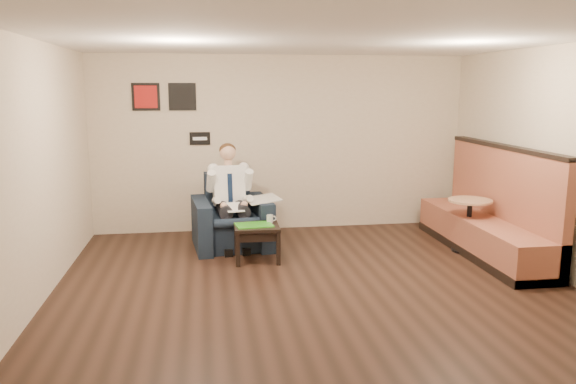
{
  "coord_description": "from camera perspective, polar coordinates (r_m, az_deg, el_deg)",
  "views": [
    {
      "loc": [
        -1.24,
        -5.95,
        2.29
      ],
      "look_at": [
        -0.16,
        1.2,
        0.94
      ],
      "focal_mm": 35.0,
      "sensor_mm": 36.0,
      "label": 1
    }
  ],
  "objects": [
    {
      "name": "wall_front",
      "position": [
        3.32,
        13.75,
        -5.24
      ],
      "size": [
        6.0,
        0.02,
        2.8
      ],
      "primitive_type": "cube",
      "color": "beige",
      "rests_on": "ground"
    },
    {
      "name": "smartphone",
      "position": [
        7.68,
        -2.92,
        -3.01
      ],
      "size": [
        0.16,
        0.1,
        0.01
      ],
      "primitive_type": "cube",
      "rotation": [
        0.0,
        0.0,
        -0.19
      ],
      "color": "black",
      "rests_on": "side_table"
    },
    {
      "name": "armchair",
      "position": [
        8.16,
        -5.76,
        -2.01
      ],
      "size": [
        1.18,
        1.18,
        1.04
      ],
      "primitive_type": "cube",
      "rotation": [
        0.0,
        0.0,
        0.1
      ],
      "color": "black",
      "rests_on": "ground"
    },
    {
      "name": "ground",
      "position": [
        6.5,
        3.05,
        -10.08
      ],
      "size": [
        6.0,
        6.0,
        0.0
      ],
      "primitive_type": "plane",
      "color": "black",
      "rests_on": "ground"
    },
    {
      "name": "ceiling",
      "position": [
        6.1,
        3.32,
        15.36
      ],
      "size": [
        6.0,
        6.0,
        0.02
      ],
      "primitive_type": "cube",
      "color": "white",
      "rests_on": "wall_back"
    },
    {
      "name": "green_folder",
      "position": [
        7.48,
        -3.46,
        -3.36
      ],
      "size": [
        0.52,
        0.4,
        0.01
      ],
      "primitive_type": "cube",
      "rotation": [
        0.0,
        0.0,
        0.12
      ],
      "color": "green",
      "rests_on": "side_table"
    },
    {
      "name": "wall_right",
      "position": [
        7.36,
        26.73,
        2.5
      ],
      "size": [
        0.02,
        6.0,
        2.8
      ],
      "primitive_type": "cube",
      "color": "beige",
      "rests_on": "ground"
    },
    {
      "name": "lap_papers",
      "position": [
        7.89,
        -5.5,
        -1.55
      ],
      "size": [
        0.29,
        0.37,
        0.01
      ],
      "primitive_type": "cube",
      "rotation": [
        0.0,
        0.0,
        0.17
      ],
      "color": "white",
      "rests_on": "seated_man"
    },
    {
      "name": "side_table",
      "position": [
        7.57,
        -3.21,
        -5.14
      ],
      "size": [
        0.6,
        0.6,
        0.48
      ],
      "primitive_type": "cube",
      "rotation": [
        0.0,
        0.0,
        -0.02
      ],
      "color": "black",
      "rests_on": "ground"
    },
    {
      "name": "art_print_left",
      "position": [
        8.98,
        -14.24,
        9.36
      ],
      "size": [
        0.42,
        0.03,
        0.42
      ],
      "primitive_type": "cube",
      "color": "red",
      "rests_on": "wall_back"
    },
    {
      "name": "art_print_right",
      "position": [
        8.94,
        -10.68,
        9.49
      ],
      "size": [
        0.42,
        0.03,
        0.42
      ],
      "primitive_type": "cube",
      "color": "black",
      "rests_on": "wall_back"
    },
    {
      "name": "seating_sign",
      "position": [
        8.97,
        -8.94,
        5.39
      ],
      "size": [
        0.32,
        0.02,
        0.2
      ],
      "primitive_type": "cube",
      "color": "black",
      "rests_on": "wall_back"
    },
    {
      "name": "newspaper",
      "position": [
        8.08,
        -2.61,
        -0.72
      ],
      "size": [
        0.53,
        0.63,
        0.01
      ],
      "primitive_type": "cube",
      "rotation": [
        0.0,
        0.0,
        0.15
      ],
      "color": "silver",
      "rests_on": "armchair"
    },
    {
      "name": "cafe_table",
      "position": [
        8.32,
        17.88,
        -3.25
      ],
      "size": [
        0.8,
        0.8,
        0.75
      ],
      "primitive_type": "cylinder",
      "rotation": [
        0.0,
        0.0,
        0.43
      ],
      "color": "tan",
      "rests_on": "ground"
    },
    {
      "name": "wall_back",
      "position": [
        9.08,
        -0.66,
        4.94
      ],
      "size": [
        6.0,
        0.02,
        2.8
      ],
      "primitive_type": "cube",
      "color": "beige",
      "rests_on": "ground"
    },
    {
      "name": "banquette",
      "position": [
        8.23,
        19.35,
        -0.85
      ],
      "size": [
        0.69,
        2.91,
        1.49
      ],
      "primitive_type": "cube",
      "color": "#9A533B",
      "rests_on": "ground"
    },
    {
      "name": "seated_man",
      "position": [
        7.99,
        -5.64,
        -0.87
      ],
      "size": [
        0.78,
        1.08,
        1.43
      ],
      "primitive_type": null,
      "rotation": [
        0.0,
        0.0,
        0.1
      ],
      "color": "white",
      "rests_on": "armchair"
    },
    {
      "name": "wall_left",
      "position": [
        6.27,
        -24.77,
        1.44
      ],
      "size": [
        0.02,
        6.0,
        2.8
      ],
      "primitive_type": "cube",
      "color": "beige",
      "rests_on": "ground"
    },
    {
      "name": "coffee_mug",
      "position": [
        7.64,
        -1.86,
        -2.71
      ],
      "size": [
        0.09,
        0.09,
        0.1
      ],
      "primitive_type": "cylinder",
      "rotation": [
        0.0,
        0.0,
        -0.02
      ],
      "color": "white",
      "rests_on": "side_table"
    }
  ]
}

